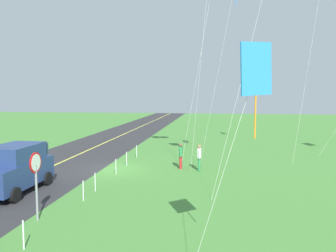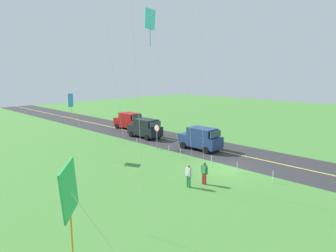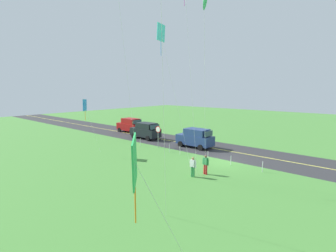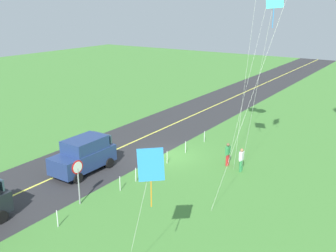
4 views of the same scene
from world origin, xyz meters
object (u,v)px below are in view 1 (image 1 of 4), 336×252
(car_suv_foreground, at_px, (14,168))
(stop_sign, at_px, (36,173))
(person_adult_companion, at_px, (199,157))
(person_adult_near, at_px, (181,155))
(kite_orange_near, at_px, (256,73))

(car_suv_foreground, height_order, stop_sign, stop_sign)
(car_suv_foreground, xyz_separation_m, stop_sign, (3.29, 2.96, 0.65))
(person_adult_companion, bearing_deg, car_suv_foreground, 134.84)
(car_suv_foreground, height_order, person_adult_near, car_suv_foreground)
(stop_sign, xyz_separation_m, person_adult_companion, (-8.96, 5.56, -0.94))
(car_suv_foreground, distance_m, person_adult_companion, 10.23)
(kite_orange_near, bearing_deg, stop_sign, -114.75)
(kite_orange_near, bearing_deg, person_adult_near, -166.90)
(person_adult_companion, distance_m, kite_orange_near, 13.20)
(person_adult_companion, bearing_deg, stop_sign, 159.39)
(person_adult_near, xyz_separation_m, person_adult_companion, (0.43, 1.17, 0.00))
(stop_sign, bearing_deg, person_adult_companion, 148.20)
(stop_sign, xyz_separation_m, kite_orange_near, (3.39, 7.36, 3.35))
(stop_sign, height_order, person_adult_near, stop_sign)
(car_suv_foreground, height_order, kite_orange_near, kite_orange_near)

